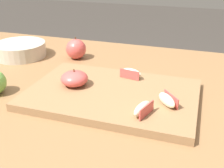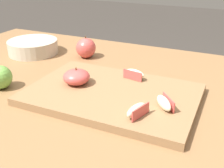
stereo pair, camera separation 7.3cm
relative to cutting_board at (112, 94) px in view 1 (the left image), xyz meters
The scene contains 8 objects.
dining_table 0.14m from the cutting_board, 137.51° to the left, with size 1.42×0.86×0.75m.
cutting_board is the anchor object (origin of this frame).
apple_half_skin_up 0.11m from the cutting_board, behind, with size 0.07×0.07×0.05m.
apple_wedge_right 0.14m from the cutting_board, 41.39° to the right, with size 0.04×0.07×0.03m.
apple_wedge_front 0.11m from the cutting_board, 75.97° to the left, with size 0.07×0.03×0.03m.
apple_wedge_left 0.15m from the cutting_board, 11.95° to the right, with size 0.06×0.06×0.03m.
whole_apple_pink_lady 0.34m from the cutting_board, 131.38° to the left, with size 0.07×0.07×0.08m.
ceramic_fruit_bowl 0.48m from the cutting_board, 154.22° to the left, with size 0.19×0.19×0.05m.
Camera 1 is at (0.27, -0.68, 1.10)m, focal length 44.54 mm.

